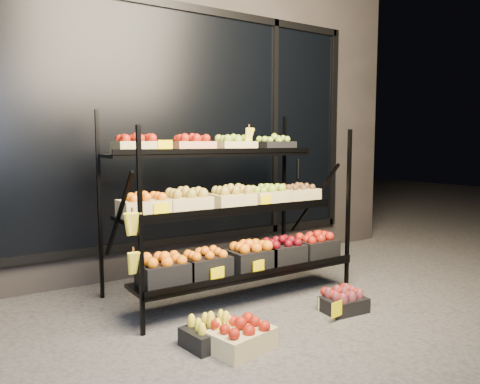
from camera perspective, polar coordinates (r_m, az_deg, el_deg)
ground at (r=3.90m, az=3.91°, el=-14.64°), size 24.00×24.00×0.00m
building at (r=5.94m, az=-11.38°, el=9.51°), size 6.00×2.08×3.50m
display_rack at (r=4.18m, az=-1.10°, el=-2.09°), size 2.18×1.02×1.66m
tag_floor_b at (r=3.80m, az=11.70°, el=-14.39°), size 0.13×0.01×0.12m
floor_crate_left at (r=3.26m, az=0.11°, el=-17.11°), size 0.46×0.38×0.21m
floor_crate_midleft at (r=3.35m, az=-3.46°, el=-16.62°), size 0.41×0.32×0.19m
floor_crate_midright at (r=4.06m, az=12.30°, el=-12.67°), size 0.39×0.32×0.18m
floor_crate_right at (r=4.01m, az=12.54°, el=-12.90°), size 0.37×0.28×0.18m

